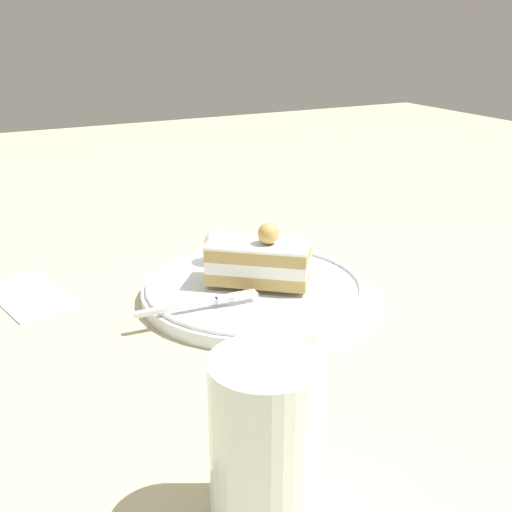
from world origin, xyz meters
The scene contains 7 objects.
ground_plane centered at (0.00, 0.00, 0.00)m, with size 2.40×2.40×0.00m, color tan.
dessert_plate centered at (0.01, 0.00, 0.01)m, with size 0.24×0.24×0.02m.
cake_slice centered at (0.01, 0.00, 0.04)m, with size 0.12×0.11×0.07m.
whipped_cream_dollop centered at (0.02, -0.08, 0.04)m, with size 0.04×0.04×0.04m, color white.
fork centered at (0.09, 0.03, 0.02)m, with size 0.13×0.02×0.00m.
drink_glass_near centered at (0.15, 0.29, 0.05)m, with size 0.07×0.07×0.11m.
folded_napkin centered at (0.23, -0.11, 0.00)m, with size 0.12×0.07×0.00m, color silver.
Camera 1 is at (0.29, 0.55, 0.29)m, focal length 43.52 mm.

